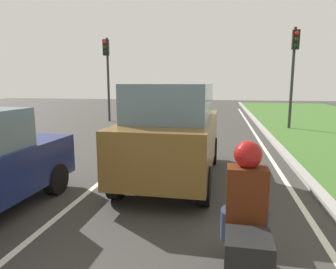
{
  "coord_description": "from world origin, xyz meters",
  "views": [
    {
      "loc": [
        2.05,
        2.27,
        2.3
      ],
      "look_at": [
        0.93,
        8.59,
        1.2
      ],
      "focal_mm": 32.22,
      "sensor_mm": 36.0,
      "label": 1
    }
  ],
  "objects": [
    {
      "name": "ground_plane",
      "position": [
        0.0,
        14.0,
        0.0
      ],
      "size": [
        60.0,
        60.0,
        0.0
      ],
      "primitive_type": "plane",
      "color": "#383533"
    },
    {
      "name": "lane_line_right_edge",
      "position": [
        3.6,
        14.0,
        0.0
      ],
      "size": [
        0.12,
        32.0,
        0.01
      ],
      "primitive_type": "cube",
      "color": "silver",
      "rests_on": "ground"
    },
    {
      "name": "traffic_light_overhead_left",
      "position": [
        -4.67,
        19.57,
        3.38
      ],
      "size": [
        0.32,
        0.5,
        4.9
      ],
      "color": "#2D2D2D",
      "rests_on": "ground"
    },
    {
      "name": "car_suv_ahead",
      "position": [
        0.94,
        9.25,
        1.17
      ],
      "size": [
        2.04,
        4.54,
        2.28
      ],
      "rotation": [
        0.0,
        0.0,
        -0.02
      ],
      "color": "brown",
      "rests_on": "ground"
    },
    {
      "name": "traffic_light_near_right",
      "position": [
        5.43,
        18.0,
        3.38
      ],
      "size": [
        0.32,
        0.5,
        4.94
      ],
      "color": "#2D2D2D",
      "rests_on": "ground"
    },
    {
      "name": "motorcycle",
      "position": [
        2.32,
        5.22,
        0.57
      ],
      "size": [
        0.41,
        1.9,
        1.01
      ],
      "rotation": [
        0.0,
        0.0,
        -0.02
      ],
      "color": "black",
      "rests_on": "ground"
    },
    {
      "name": "rider_person",
      "position": [
        2.32,
        5.27,
        1.19
      ],
      "size": [
        0.51,
        0.41,
        1.16
      ],
      "rotation": [
        0.0,
        0.0,
        -0.02
      ],
      "color": "#4C1E0C",
      "rests_on": "ground"
    },
    {
      "name": "lane_line_center",
      "position": [
        -0.7,
        14.0,
        0.0
      ],
      "size": [
        0.12,
        32.0,
        0.01
      ],
      "primitive_type": "cube",
      "color": "silver",
      "rests_on": "ground"
    },
    {
      "name": "curb_right",
      "position": [
        4.1,
        14.0,
        0.06
      ],
      "size": [
        0.24,
        48.0,
        0.12
      ],
      "primitive_type": "cube",
      "color": "#9E9B93",
      "rests_on": "ground"
    }
  ]
}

